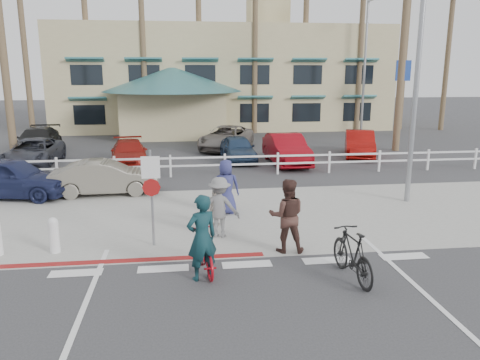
{
  "coord_description": "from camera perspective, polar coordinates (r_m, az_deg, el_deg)",
  "views": [
    {
      "loc": [
        -1.48,
        -9.84,
        4.58
      ],
      "look_at": [
        0.16,
        3.22,
        1.5
      ],
      "focal_mm": 35.0,
      "sensor_mm": 36.0,
      "label": 1
    }
  ],
  "objects": [
    {
      "name": "palm_3",
      "position": [
        35.01,
        -11.8,
        16.86
      ],
      "size": [
        4.0,
        4.0,
        14.0
      ],
      "primitive_type": null,
      "color": "black",
      "rests_on": "ground"
    },
    {
      "name": "bike_black",
      "position": [
        10.85,
        13.54,
        -8.79
      ],
      "size": [
        0.74,
        2.01,
        1.18
      ],
      "primitive_type": "imported",
      "rotation": [
        0.0,
        0.0,
        3.24
      ],
      "color": "black",
      "rests_on": "ground"
    },
    {
      "name": "info_sign",
      "position": [
        35.45,
        19.01,
        9.58
      ],
      "size": [
        1.2,
        0.16,
        5.6
      ],
      "primitive_type": null,
      "color": "navy",
      "rests_on": "ground"
    },
    {
      "name": "palm_8",
      "position": [
        39.98,
        19.63,
        16.62
      ],
      "size": [
        4.0,
        4.0,
        15.0
      ],
      "primitive_type": null,
      "color": "black",
      "rests_on": "ground"
    },
    {
      "name": "sign_post",
      "position": [
        12.46,
        -10.71,
        -1.61
      ],
      "size": [
        0.5,
        0.1,
        2.9
      ],
      "primitive_type": null,
      "color": "gray",
      "rests_on": "ground"
    },
    {
      "name": "palm_5",
      "position": [
        35.32,
        1.84,
        16.27
      ],
      "size": [
        4.0,
        4.0,
        13.0
      ],
      "primitive_type": null,
      "color": "black",
      "rests_on": "ground"
    },
    {
      "name": "palm_7",
      "position": [
        37.43,
        14.56,
        16.47
      ],
      "size": [
        4.0,
        4.0,
        14.0
      ],
      "primitive_type": null,
      "color": "black",
      "rests_on": "ground"
    },
    {
      "name": "lot_car_6",
      "position": [
        23.55,
        5.68,
        3.76
      ],
      "size": [
        1.72,
        4.63,
        1.51
      ],
      "primitive_type": "imported",
      "rotation": [
        0.0,
        0.0,
        0.03
      ],
      "color": "maroon",
      "rests_on": "ground"
    },
    {
      "name": "building",
      "position": [
        41.0,
        -2.38,
        14.65
      ],
      "size": [
        28.0,
        16.0,
        11.3
      ],
      "primitive_type": null,
      "color": "#C4B586",
      "rests_on": "ground"
    },
    {
      "name": "lot_car_2",
      "position": [
        24.26,
        -0.24,
        3.85
      ],
      "size": [
        1.75,
        3.91,
        1.31
      ],
      "primitive_type": "imported",
      "rotation": [
        0.0,
        0.0,
        0.05
      ],
      "color": "navy",
      "rests_on": "ground"
    },
    {
      "name": "lot_car_3",
      "position": [
        26.45,
        14.37,
        4.32
      ],
      "size": [
        2.74,
        4.5,
        1.4
      ],
      "primitive_type": "imported",
      "rotation": [
        0.0,
        0.0,
        -0.32
      ],
      "color": "maroon",
      "rests_on": "ground"
    },
    {
      "name": "palm_2",
      "position": [
        36.58,
        -18.32,
        17.9
      ],
      "size": [
        4.0,
        4.0,
        16.0
      ],
      "primitive_type": null,
      "color": "black",
      "rests_on": "ground"
    },
    {
      "name": "bike_red",
      "position": [
        11.04,
        -4.3,
        -8.73
      ],
      "size": [
        0.84,
        1.84,
        0.93
      ],
      "primitive_type": "imported",
      "rotation": [
        0.0,
        0.0,
        3.27
      ],
      "color": "#9E0A15",
      "rests_on": "ground"
    },
    {
      "name": "car_white_sedan",
      "position": [
        18.37,
        -16.11,
        0.3
      ],
      "size": [
        4.03,
        1.6,
        1.3
      ],
      "primitive_type": "imported",
      "rotation": [
        0.0,
        0.0,
        1.63
      ],
      "color": "#686358",
      "rests_on": "ground"
    },
    {
      "name": "ground",
      "position": [
        10.95,
        1.29,
        -11.56
      ],
      "size": [
        140.0,
        140.0,
        0.0
      ],
      "primitive_type": "plane",
      "color": "#333335"
    },
    {
      "name": "curb_red",
      "position": [
        12.04,
        -14.06,
        -9.55
      ],
      "size": [
        7.0,
        0.25,
        0.02
      ],
      "primitive_type": "cube",
      "color": "maroon",
      "rests_on": "ground"
    },
    {
      "name": "rider_red",
      "position": [
        10.43,
        -4.67,
        -7.02
      ],
      "size": [
        0.85,
        0.71,
        1.97
      ],
      "primitive_type": "imported",
      "rotation": [
        0.0,
        0.0,
        3.54
      ],
      "color": "#0F2F35",
      "rests_on": "ground"
    },
    {
      "name": "lot_car_4",
      "position": [
        29.0,
        -23.44,
        4.43
      ],
      "size": [
        2.31,
        5.07,
        1.44
      ],
      "primitive_type": "imported",
      "rotation": [
        0.0,
        0.0,
        0.06
      ],
      "color": "black",
      "rests_on": "ground"
    },
    {
      "name": "bollard_0",
      "position": [
        12.96,
        -21.74,
        -6.27
      ],
      "size": [
        0.26,
        0.26,
        0.95
      ],
      "primitive_type": null,
      "color": "silver",
      "rests_on": "ground"
    },
    {
      "name": "palm_10",
      "position": [
        26.29,
        -27.04,
        14.88
      ],
      "size": [
        4.0,
        4.0,
        12.0
      ],
      "primitive_type": null,
      "color": "black",
      "rests_on": "ground"
    },
    {
      "name": "lot_car_1",
      "position": [
        23.72,
        -13.35,
        3.2
      ],
      "size": [
        2.27,
        4.45,
        1.24
      ],
      "primitive_type": "imported",
      "rotation": [
        0.0,
        0.0,
        0.13
      ],
      "color": "maroon",
      "rests_on": "ground"
    },
    {
      "name": "pedestrian_child",
      "position": [
        14.09,
        -3.04,
        -3.39
      ],
      "size": [
        0.72,
        0.53,
        1.14
      ],
      "primitive_type": "imported",
      "rotation": [
        0.0,
        0.0,
        2.71
      ],
      "color": "#B1A79B",
      "rests_on": "ground"
    },
    {
      "name": "palm_4",
      "position": [
        35.98,
        -5.03,
        17.77
      ],
      "size": [
        4.0,
        4.0,
        15.0
      ],
      "primitive_type": null,
      "color": "black",
      "rests_on": "ground"
    },
    {
      "name": "pedestrian_a",
      "position": [
        13.08,
        -2.5,
        -3.35
      ],
      "size": [
        1.24,
        0.9,
        1.72
      ],
      "primitive_type": "imported",
      "rotation": [
        0.0,
        0.0,
        2.88
      ],
      "color": "slate",
      "rests_on": "ground"
    },
    {
      "name": "bike_path",
      "position": [
        9.19,
        3.2,
        -16.7
      ],
      "size": [
        12.0,
        16.0,
        0.01
      ],
      "primitive_type": "cube",
      "color": "#333335",
      "rests_on": "ground"
    },
    {
      "name": "lot_car_5",
      "position": [
        27.97,
        -1.68,
        5.17
      ],
      "size": [
        4.11,
        5.49,
        1.38
      ],
      "primitive_type": "imported",
      "rotation": [
        0.0,
        0.0,
        -0.41
      ],
      "color": "slate",
      "rests_on": "ground"
    },
    {
      "name": "sidewalk_plaza",
      "position": [
        15.12,
        -1.22,
        -4.44
      ],
      "size": [
        22.0,
        7.0,
        0.01
      ],
      "primitive_type": "cube",
      "color": "gray",
      "rests_on": "ground"
    },
    {
      "name": "pedestrian_b",
      "position": [
        15.2,
        -1.71,
        -0.84
      ],
      "size": [
        0.88,
        0.58,
        1.8
      ],
      "primitive_type": "imported",
      "rotation": [
        0.0,
        0.0,
        3.15
      ],
      "color": "navy",
      "rests_on": "ground"
    },
    {
      "name": "rider_black",
      "position": [
        12.05,
        5.73,
        -4.36
      ],
      "size": [
        1.03,
        0.86,
        1.93
      ],
      "primitive_type": "imported",
      "rotation": [
        0.0,
        0.0,
        3.0
      ],
      "color": "#422822",
      "rests_on": "ground"
    },
    {
      "name": "car_red_compact",
      "position": [
        19.13,
        -26.23,
        0.25
      ],
      "size": [
        4.66,
        2.56,
        1.5
      ],
      "primitive_type": "imported",
      "rotation": [
        0.0,
        0.0,
        1.39
      ],
      "color": "#1A2045",
      "rests_on": "ground"
    },
    {
      "name": "palm_1",
      "position": [
        36.44,
        -24.84,
        15.02
      ],
      "size": [
        4.0,
        4.0,
        13.0
      ],
      "primitive_type": null,
      "color": "black",
      "rests_on": "ground"
    },
    {
      "name": "palm_9",
      "position": [
        40.46,
        24.1,
        14.78
      ],
      "size": [
        4.0,
        4.0,
        13.0
      ],
      "primitive_type": null,
      "color": "black",
      "rests_on": "ground"
    },
    {
      "name": "cross_street",
      "position": [
        18.96,
        -2.48,
        -0.82
      ],
      "size": [
        40.0,
        5.0,
        0.01
      ],
      "primitive_type": "cube",
      "color": "#333335",
      "rests_on": "ground"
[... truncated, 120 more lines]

